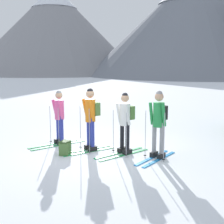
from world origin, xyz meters
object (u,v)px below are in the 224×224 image
at_px(skier_in_orange, 91,116).
at_px(skier_in_white, 125,120).
at_px(skier_in_pink, 59,116).
at_px(skier_in_green, 159,120).
at_px(backpack_on_snow_front, 65,148).

distance_m(skier_in_orange, skier_in_white, 0.98).
xyz_separation_m(skier_in_pink, skier_in_green, (3.05, -0.08, 0.12)).
xyz_separation_m(skier_in_green, backpack_on_snow_front, (-2.35, -0.73, -0.81)).
bearing_deg(backpack_on_snow_front, skier_in_white, 27.25).
bearing_deg(backpack_on_snow_front, skier_in_pink, 130.87).
xyz_separation_m(skier_in_pink, skier_in_white, (2.14, -0.07, 0.05)).
distance_m(skier_in_white, skier_in_green, 0.92).
bearing_deg(skier_in_green, skier_in_white, 179.71).
xyz_separation_m(skier_in_pink, backpack_on_snow_front, (0.70, -0.81, -0.69)).
bearing_deg(skier_in_green, skier_in_orange, -176.53).
bearing_deg(skier_in_orange, skier_in_green, 3.47).
distance_m(skier_in_green, backpack_on_snow_front, 2.59).
bearing_deg(skier_in_pink, skier_in_white, -1.94).
distance_m(skier_in_pink, skier_in_orange, 1.19).
bearing_deg(skier_in_orange, backpack_on_snow_front, -126.62).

